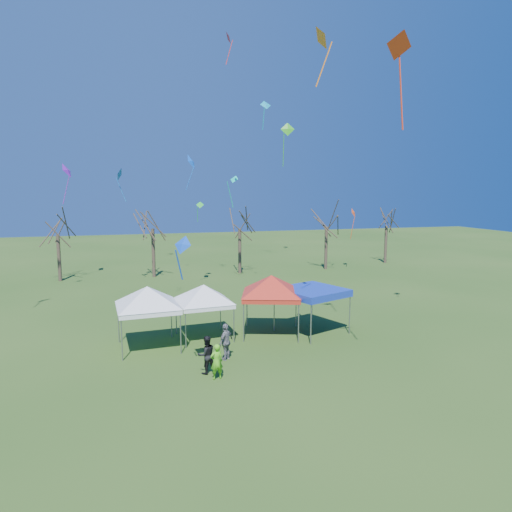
{
  "coord_description": "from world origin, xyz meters",
  "views": [
    {
      "loc": [
        -4.67,
        -19.72,
        8.15
      ],
      "look_at": [
        1.76,
        3.0,
        4.79
      ],
      "focal_mm": 32.0,
      "sensor_mm": 36.0,
      "label": 1
    }
  ],
  "objects_px": {
    "person_green": "(217,362)",
    "person_grey": "(226,342)",
    "tree_2": "(152,211)",
    "tent_red": "(271,279)",
    "tree_3": "(240,212)",
    "tree_5": "(387,213)",
    "tent_blue": "(312,292)",
    "tree_1": "(57,218)",
    "person_dark": "(206,355)",
    "tree_4": "(327,211)",
    "tent_white_mid": "(204,288)",
    "tent_white_west": "(147,291)"
  },
  "relations": [
    {
      "from": "tent_white_mid",
      "to": "tent_blue",
      "type": "distance_m",
      "value": 6.22
    },
    {
      "from": "tent_white_west",
      "to": "tent_blue",
      "type": "relative_size",
      "value": 1.01
    },
    {
      "from": "tree_5",
      "to": "tent_blue",
      "type": "height_order",
      "value": "tree_5"
    },
    {
      "from": "tree_2",
      "to": "person_green",
      "type": "height_order",
      "value": "tree_2"
    },
    {
      "from": "tent_red",
      "to": "tent_blue",
      "type": "bearing_deg",
      "value": -8.4
    },
    {
      "from": "person_green",
      "to": "person_dark",
      "type": "distance_m",
      "value": 0.81
    },
    {
      "from": "tree_4",
      "to": "tent_white_mid",
      "type": "distance_m",
      "value": 25.29
    },
    {
      "from": "tree_2",
      "to": "tent_blue",
      "type": "height_order",
      "value": "tree_2"
    },
    {
      "from": "tree_1",
      "to": "tent_white_mid",
      "type": "distance_m",
      "value": 22.46
    },
    {
      "from": "tree_5",
      "to": "person_green",
      "type": "height_order",
      "value": "tree_5"
    },
    {
      "from": "tent_white_west",
      "to": "person_green",
      "type": "height_order",
      "value": "tent_white_west"
    },
    {
      "from": "tent_red",
      "to": "tree_2",
      "type": "bearing_deg",
      "value": 105.32
    },
    {
      "from": "tree_1",
      "to": "tree_4",
      "type": "bearing_deg",
      "value": -1.42
    },
    {
      "from": "tent_white_mid",
      "to": "tent_red",
      "type": "xyz_separation_m",
      "value": [
        3.83,
        -0.29,
        0.36
      ]
    },
    {
      "from": "tree_2",
      "to": "tent_red",
      "type": "height_order",
      "value": "tree_2"
    },
    {
      "from": "tent_white_west",
      "to": "person_grey",
      "type": "distance_m",
      "value": 4.97
    },
    {
      "from": "tent_blue",
      "to": "person_green",
      "type": "height_order",
      "value": "tent_blue"
    },
    {
      "from": "tree_4",
      "to": "person_dark",
      "type": "distance_m",
      "value": 29.95
    },
    {
      "from": "tree_2",
      "to": "tree_5",
      "type": "xyz_separation_m",
      "value": [
        26.09,
        1.69,
        -0.56
      ]
    },
    {
      "from": "tent_white_mid",
      "to": "tent_red",
      "type": "distance_m",
      "value": 3.86
    },
    {
      "from": "tree_3",
      "to": "tree_4",
      "type": "bearing_deg",
      "value": -0.26
    },
    {
      "from": "tree_2",
      "to": "person_dark",
      "type": "relative_size",
      "value": 4.69
    },
    {
      "from": "tree_4",
      "to": "tent_red",
      "type": "bearing_deg",
      "value": -122.14
    },
    {
      "from": "person_green",
      "to": "person_dark",
      "type": "height_order",
      "value": "person_dark"
    },
    {
      "from": "person_green",
      "to": "person_grey",
      "type": "distance_m",
      "value": 2.35
    },
    {
      "from": "tree_2",
      "to": "person_grey",
      "type": "xyz_separation_m",
      "value": [
        2.1,
        -23.17,
        -5.39
      ]
    },
    {
      "from": "tent_red",
      "to": "tree_3",
      "type": "bearing_deg",
      "value": 81.44
    },
    {
      "from": "tree_3",
      "to": "tent_red",
      "type": "height_order",
      "value": "tree_3"
    },
    {
      "from": "tree_2",
      "to": "person_dark",
      "type": "height_order",
      "value": "tree_2"
    },
    {
      "from": "tree_5",
      "to": "person_green",
      "type": "distance_m",
      "value": 37.06
    },
    {
      "from": "tree_4",
      "to": "person_green",
      "type": "xyz_separation_m",
      "value": [
        -16.5,
        -24.97,
        -5.27
      ]
    },
    {
      "from": "tent_white_west",
      "to": "tree_5",
      "type": "bearing_deg",
      "value": 38.8
    },
    {
      "from": "tree_4",
      "to": "tent_white_mid",
      "type": "xyz_separation_m",
      "value": [
        -16.1,
        -19.24,
        -3.22
      ]
    },
    {
      "from": "tree_1",
      "to": "tent_white_west",
      "type": "height_order",
      "value": "tree_1"
    },
    {
      "from": "tree_1",
      "to": "tree_3",
      "type": "bearing_deg",
      "value": -2.06
    },
    {
      "from": "tree_1",
      "to": "tree_2",
      "type": "xyz_separation_m",
      "value": [
        8.4,
        -0.27,
        0.5
      ]
    },
    {
      "from": "tree_2",
      "to": "tree_5",
      "type": "relative_size",
      "value": 1.1
    },
    {
      "from": "tree_1",
      "to": "tree_2",
      "type": "height_order",
      "value": "tree_2"
    },
    {
      "from": "tree_1",
      "to": "person_green",
      "type": "height_order",
      "value": "tree_1"
    },
    {
      "from": "tree_4",
      "to": "tree_5",
      "type": "xyz_separation_m",
      "value": [
        8.37,
        2.06,
        -0.33
      ]
    },
    {
      "from": "tent_white_mid",
      "to": "person_grey",
      "type": "distance_m",
      "value": 4.08
    },
    {
      "from": "person_dark",
      "to": "tent_white_mid",
      "type": "bearing_deg",
      "value": -110.02
    },
    {
      "from": "person_dark",
      "to": "tree_2",
      "type": "bearing_deg",
      "value": -99.7
    },
    {
      "from": "tree_4",
      "to": "tent_white_mid",
      "type": "relative_size",
      "value": 1.98
    },
    {
      "from": "tree_1",
      "to": "person_dark",
      "type": "xyz_separation_m",
      "value": [
        9.3,
        -24.87,
        -4.92
      ]
    },
    {
      "from": "tree_3",
      "to": "person_green",
      "type": "distance_m",
      "value": 26.55
    },
    {
      "from": "tree_4",
      "to": "tree_5",
      "type": "relative_size",
      "value": 1.06
    },
    {
      "from": "person_green",
      "to": "tent_blue",
      "type": "bearing_deg",
      "value": -152.74
    },
    {
      "from": "tree_1",
      "to": "person_dark",
      "type": "relative_size",
      "value": 4.32
    },
    {
      "from": "tree_3",
      "to": "tent_red",
      "type": "bearing_deg",
      "value": -98.56
    }
  ]
}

